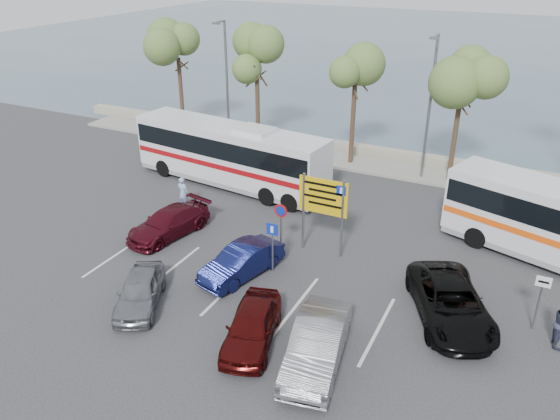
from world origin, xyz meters
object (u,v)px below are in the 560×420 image
at_px(street_lamp_left, 226,78).
at_px(car_silver_b, 317,345).
at_px(coach_bus_left, 230,157).
at_px(car_red, 252,326).
at_px(car_blue, 242,262).
at_px(direction_sign, 323,202).
at_px(car_silver_a, 140,291).
at_px(street_lamp_right, 430,101).
at_px(suv_black, 450,302).
at_px(car_maroon, 169,223).
at_px(pedestrian_near, 183,193).

relative_size(street_lamp_left, car_silver_b, 1.78).
bearing_deg(street_lamp_left, coach_bus_left, -57.89).
bearing_deg(car_red, car_blue, 109.06).
height_order(direction_sign, car_red, direction_sign).
bearing_deg(car_silver_a, street_lamp_right, 42.08).
xyz_separation_m(coach_bus_left, suv_black, (13.50, -7.15, -0.98)).
relative_size(direction_sign, car_silver_b, 0.80).
distance_m(car_blue, car_red, 4.23).
distance_m(street_lamp_left, suv_black, 21.59).
xyz_separation_m(street_lamp_right, car_maroon, (-9.00, -12.02, -3.97)).
distance_m(car_maroon, suv_black, 13.02).
bearing_deg(car_red, direction_sign, 76.21).
relative_size(street_lamp_right, car_blue, 2.05).
xyz_separation_m(car_silver_a, car_maroon, (-2.40, 5.00, 0.00)).
relative_size(car_maroon, car_red, 1.11).
relative_size(car_silver_a, pedestrian_near, 2.14).
relative_size(car_red, car_silver_b, 0.87).
distance_m(car_silver_a, suv_black, 11.44).
height_order(street_lamp_right, pedestrian_near, street_lamp_right).
xyz_separation_m(car_silver_a, car_blue, (2.40, 3.49, 0.02)).
xyz_separation_m(direction_sign, car_maroon, (-7.00, -1.70, -1.80)).
relative_size(car_silver_a, car_red, 0.94).
xyz_separation_m(coach_bus_left, car_silver_a, (2.90, -11.44, -1.06)).
bearing_deg(car_silver_a, car_maroon, 88.92).
relative_size(car_silver_b, pedestrian_near, 2.63).
bearing_deg(suv_black, coach_bus_left, 126.20).
relative_size(street_lamp_right, coach_bus_left, 0.68).
height_order(street_lamp_right, car_maroon, street_lamp_right).
bearing_deg(car_red, car_silver_b, -15.46).
relative_size(direction_sign, suv_black, 0.71).
bearing_deg(car_maroon, pedestrian_near, 123.44).
distance_m(direction_sign, car_silver_b, 7.38).
bearing_deg(car_blue, pedestrian_near, 158.72).
relative_size(direction_sign, pedestrian_near, 2.11).
bearing_deg(car_silver_a, car_silver_b, -26.72).
bearing_deg(car_maroon, car_blue, -6.13).
relative_size(coach_bus_left, car_silver_b, 2.63).
bearing_deg(street_lamp_left, direction_sign, -43.17).
bearing_deg(pedestrian_near, suv_black, 167.13).
relative_size(direction_sign, car_maroon, 0.83).
height_order(car_maroon, pedestrian_near, pedestrian_near).
distance_m(street_lamp_left, coach_bus_left, 7.20).
xyz_separation_m(car_maroon, car_silver_b, (9.60, -5.00, 0.11)).
relative_size(car_blue, car_red, 1.00).
height_order(street_lamp_right, direction_sign, street_lamp_right).
xyz_separation_m(coach_bus_left, car_maroon, (0.50, -6.44, -1.05)).
height_order(street_lamp_right, car_silver_b, street_lamp_right).
bearing_deg(car_blue, coach_bus_left, 138.04).
bearing_deg(coach_bus_left, street_lamp_left, 122.11).
bearing_deg(pedestrian_near, coach_bus_left, -98.46).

